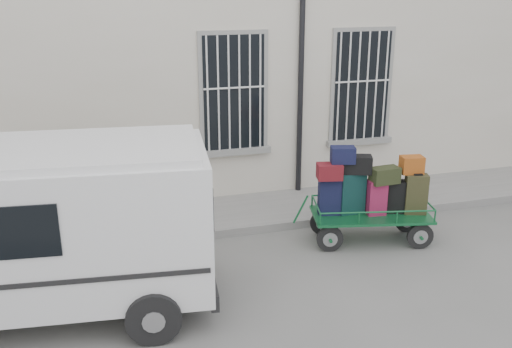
% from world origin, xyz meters
% --- Properties ---
extents(ground, '(80.00, 80.00, 0.00)m').
position_xyz_m(ground, '(0.00, 0.00, 0.00)').
color(ground, '#60605C').
rests_on(ground, ground).
extents(building, '(24.00, 5.15, 6.00)m').
position_xyz_m(building, '(0.00, 5.50, 3.00)').
color(building, beige).
rests_on(building, ground).
extents(sidewalk, '(24.00, 1.70, 0.15)m').
position_xyz_m(sidewalk, '(0.00, 2.20, 0.07)').
color(sidewalk, gray).
rests_on(sidewalk, ground).
extents(luggage_cart, '(2.39, 1.31, 1.70)m').
position_xyz_m(luggage_cart, '(1.34, 0.54, 0.86)').
color(luggage_cart, black).
rests_on(luggage_cart, ground).
extents(van, '(4.81, 2.51, 2.33)m').
position_xyz_m(van, '(-3.93, -0.27, 1.33)').
color(van, white).
rests_on(van, ground).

